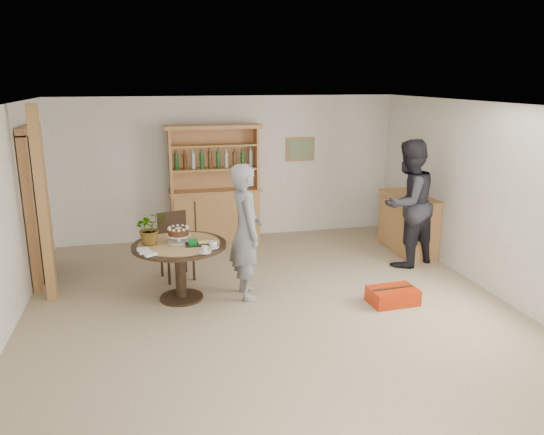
{
  "coord_description": "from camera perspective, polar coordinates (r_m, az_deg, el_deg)",
  "views": [
    {
      "loc": [
        -1.37,
        -5.71,
        2.8
      ],
      "look_at": [
        0.13,
        0.74,
        1.05
      ],
      "focal_mm": 35.0,
      "sensor_mm": 36.0,
      "label": 1
    }
  ],
  "objects": [
    {
      "name": "flower_vase",
      "position": [
        6.84,
        -12.99,
        -1.1
      ],
      "size": [
        0.47,
        0.44,
        0.42
      ],
      "primitive_type": "imported",
      "rotation": [
        0.0,
        0.0,
        0.35
      ],
      "color": "#3F7233",
      "rests_on": "dining_table"
    },
    {
      "name": "dining_table",
      "position": [
        6.9,
        -9.9,
        -3.97
      ],
      "size": [
        1.2,
        1.2,
        0.76
      ],
      "color": "black",
      "rests_on": "ground"
    },
    {
      "name": "room_shell",
      "position": [
        5.97,
        0.37,
        4.59
      ],
      "size": [
        6.04,
        7.04,
        2.52
      ],
      "color": "white",
      "rests_on": "ground"
    },
    {
      "name": "adult_person",
      "position": [
        8.24,
        14.41,
        1.47
      ],
      "size": [
        1.16,
        1.06,
        1.93
      ],
      "primitive_type": "imported",
      "rotation": [
        0.0,
        0.0,
        3.58
      ],
      "color": "black",
      "rests_on": "ground"
    },
    {
      "name": "teen_boy",
      "position": [
        6.82,
        -2.8,
        -1.53
      ],
      "size": [
        0.45,
        0.66,
        1.77
      ],
      "primitive_type": "imported",
      "rotation": [
        0.0,
        0.0,
        1.61
      ],
      "color": "gray",
      "rests_on": "ground"
    },
    {
      "name": "coffee_cup_a",
      "position": [
        6.61,
        -6.36,
        -2.92
      ],
      "size": [
        0.15,
        0.15,
        0.09
      ],
      "color": "silver",
      "rests_on": "dining_table"
    },
    {
      "name": "birthday_cake",
      "position": [
        6.87,
        -10.03,
        -1.63
      ],
      "size": [
        0.3,
        0.3,
        0.2
      ],
      "color": "white",
      "rests_on": "dining_table"
    },
    {
      "name": "pine_post",
      "position": [
        7.2,
        -23.44,
        1.14
      ],
      "size": [
        0.12,
        0.12,
        2.5
      ],
      "primitive_type": "cube",
      "color": "#B2864B",
      "rests_on": "ground"
    },
    {
      "name": "red_suitcase",
      "position": [
        7.02,
        12.85,
        -8.2
      ],
      "size": [
        0.62,
        0.44,
        0.21
      ],
      "rotation": [
        0.0,
        0.0,
        0.06
      ],
      "color": "#B72909",
      "rests_on": "ground"
    },
    {
      "name": "coffee_cup_b",
      "position": [
        6.44,
        -7.23,
        -3.47
      ],
      "size": [
        0.15,
        0.15,
        0.08
      ],
      "color": "silver",
      "rests_on": "dining_table"
    },
    {
      "name": "ground",
      "position": [
        6.5,
        0.33,
        -10.69
      ],
      "size": [
        7.0,
        7.0,
        0.0
      ],
      "primitive_type": "plane",
      "color": "tan",
      "rests_on": "ground"
    },
    {
      "name": "doorway",
      "position": [
        8.05,
        -24.04,
        1.36
      ],
      "size": [
        0.13,
        1.1,
        2.18
      ],
      "color": "black",
      "rests_on": "ground"
    },
    {
      "name": "hutch",
      "position": [
        9.26,
        -6.16,
        1.55
      ],
      "size": [
        1.62,
        0.54,
        2.04
      ],
      "color": "tan",
      "rests_on": "ground"
    },
    {
      "name": "dining_chair",
      "position": [
        7.71,
        -10.4,
        -2.52
      ],
      "size": [
        0.51,
        0.51,
        0.95
      ],
      "rotation": [
        0.0,
        0.0,
        0.25
      ],
      "color": "black",
      "rests_on": "ground"
    },
    {
      "name": "sideboard",
      "position": [
        9.04,
        14.41,
        -0.58
      ],
      "size": [
        0.54,
        1.26,
        0.94
      ],
      "color": "tan",
      "rests_on": "ground"
    },
    {
      "name": "napkins",
      "position": [
        6.55,
        -13.38,
        -3.63
      ],
      "size": [
        0.24,
        0.33,
        0.03
      ],
      "color": "white",
      "rests_on": "dining_table"
    },
    {
      "name": "gift_tray",
      "position": [
        6.74,
        -8.08,
        -2.73
      ],
      "size": [
        0.3,
        0.2,
        0.08
      ],
      "color": "black",
      "rests_on": "dining_table"
    }
  ]
}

